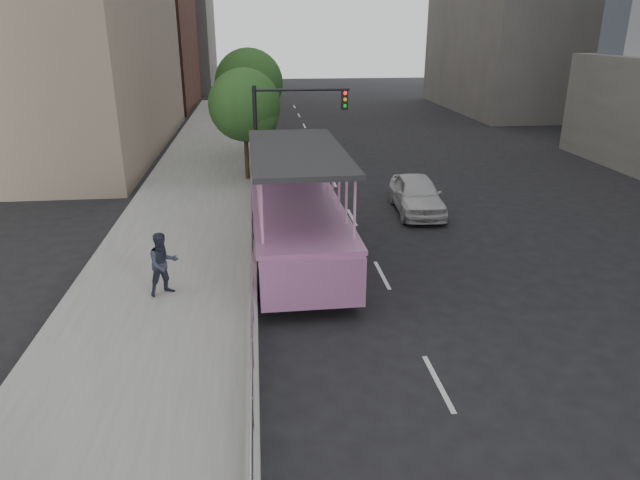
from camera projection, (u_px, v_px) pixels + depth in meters
ground at (376, 340)px, 14.56m from camera, size 160.00×160.00×0.00m
sidewalk at (189, 219)px, 23.23m from camera, size 5.50×80.00×0.30m
kerb_wall at (253, 295)px, 15.93m from camera, size 0.24×30.00×0.36m
guardrail at (252, 273)px, 15.70m from camera, size 0.07×22.00×0.71m
duck_boat at (294, 208)px, 20.43m from camera, size 3.11×11.71×3.87m
car at (417, 194)px, 24.40m from camera, size 2.15×4.75×1.58m
pedestrian_mid at (163, 264)px, 16.11m from camera, size 1.13×1.06×1.85m
parking_sign at (255, 178)px, 22.92m from camera, size 0.24×0.63×2.93m
traffic_signal at (283, 125)px, 24.80m from camera, size 4.20×0.32×5.20m
street_tree_near at (247, 108)px, 27.72m from camera, size 3.52×3.52×5.72m
street_tree_far at (251, 86)px, 33.15m from camera, size 3.97×3.97×6.45m
midrise_stone_b at (143, 6)px, 69.03m from camera, size 16.00×14.00×20.00m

